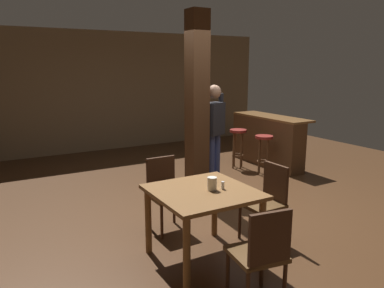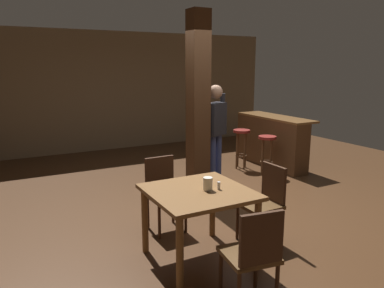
{
  "view_description": "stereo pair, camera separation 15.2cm",
  "coord_description": "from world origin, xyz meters",
  "px_view_note": "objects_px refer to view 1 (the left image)",
  "views": [
    {
      "loc": [
        -2.9,
        -4.29,
        2.01
      ],
      "look_at": [
        -0.38,
        0.1,
        0.94
      ],
      "focal_mm": 35.0,
      "sensor_mm": 36.0,
      "label": 1
    },
    {
      "loc": [
        -2.77,
        -4.37,
        2.01
      ],
      "look_at": [
        -0.38,
        0.1,
        0.94
      ],
      "focal_mm": 35.0,
      "sensor_mm": 36.0,
      "label": 2
    }
  ],
  "objects_px": {
    "napkin_cup": "(212,184)",
    "bar_stool_mid": "(238,140)",
    "bar_stool_near": "(264,146)",
    "chair_south": "(261,252)",
    "standing_person": "(214,131)",
    "salt_shaker": "(223,185)",
    "bar_counter": "(267,140)",
    "dining_table": "(203,201)",
    "chair_north": "(165,190)",
    "chair_east": "(267,199)"
  },
  "relations": [
    {
      "from": "napkin_cup",
      "to": "bar_stool_mid",
      "type": "relative_size",
      "value": 0.17
    },
    {
      "from": "napkin_cup",
      "to": "bar_stool_near",
      "type": "height_order",
      "value": "napkin_cup"
    },
    {
      "from": "chair_south",
      "to": "standing_person",
      "type": "bearing_deg",
      "value": 64.67
    },
    {
      "from": "salt_shaker",
      "to": "bar_stool_near",
      "type": "bearing_deg",
      "value": 42.15
    },
    {
      "from": "bar_counter",
      "to": "standing_person",
      "type": "bearing_deg",
      "value": -154.23
    },
    {
      "from": "dining_table",
      "to": "chair_south",
      "type": "height_order",
      "value": "chair_south"
    },
    {
      "from": "dining_table",
      "to": "napkin_cup",
      "type": "height_order",
      "value": "napkin_cup"
    },
    {
      "from": "standing_person",
      "to": "bar_counter",
      "type": "bearing_deg",
      "value": 25.77
    },
    {
      "from": "chair_north",
      "to": "napkin_cup",
      "type": "xyz_separation_m",
      "value": [
        0.08,
        -0.93,
        0.33
      ]
    },
    {
      "from": "chair_south",
      "to": "napkin_cup",
      "type": "relative_size",
      "value": 6.63
    },
    {
      "from": "chair_north",
      "to": "chair_east",
      "type": "bearing_deg",
      "value": -44.04
    },
    {
      "from": "chair_north",
      "to": "bar_stool_mid",
      "type": "height_order",
      "value": "chair_north"
    },
    {
      "from": "salt_shaker",
      "to": "standing_person",
      "type": "height_order",
      "value": "standing_person"
    },
    {
      "from": "chair_east",
      "to": "bar_stool_mid",
      "type": "xyz_separation_m",
      "value": [
        1.61,
        2.72,
        0.06
      ]
    },
    {
      "from": "chair_south",
      "to": "salt_shaker",
      "type": "height_order",
      "value": "chair_south"
    },
    {
      "from": "standing_person",
      "to": "bar_stool_mid",
      "type": "height_order",
      "value": "standing_person"
    },
    {
      "from": "dining_table",
      "to": "chair_north",
      "type": "bearing_deg",
      "value": 90.09
    },
    {
      "from": "salt_shaker",
      "to": "chair_east",
      "type": "bearing_deg",
      "value": 8.37
    },
    {
      "from": "bar_stool_mid",
      "to": "napkin_cup",
      "type": "bearing_deg",
      "value": -130.85
    },
    {
      "from": "chair_east",
      "to": "salt_shaker",
      "type": "relative_size",
      "value": 11.16
    },
    {
      "from": "dining_table",
      "to": "salt_shaker",
      "type": "distance_m",
      "value": 0.26
    },
    {
      "from": "dining_table",
      "to": "salt_shaker",
      "type": "height_order",
      "value": "salt_shaker"
    },
    {
      "from": "dining_table",
      "to": "bar_counter",
      "type": "bearing_deg",
      "value": 39.99
    },
    {
      "from": "dining_table",
      "to": "bar_counter",
      "type": "height_order",
      "value": "bar_counter"
    },
    {
      "from": "salt_shaker",
      "to": "bar_stool_near",
      "type": "relative_size",
      "value": 0.11
    },
    {
      "from": "bar_stool_near",
      "to": "bar_counter",
      "type": "bearing_deg",
      "value": 44.56
    },
    {
      "from": "chair_south",
      "to": "chair_east",
      "type": "bearing_deg",
      "value": 46.93
    },
    {
      "from": "chair_east",
      "to": "bar_stool_near",
      "type": "relative_size",
      "value": 1.21
    },
    {
      "from": "napkin_cup",
      "to": "bar_counter",
      "type": "relative_size",
      "value": 0.07
    },
    {
      "from": "napkin_cup",
      "to": "chair_south",
      "type": "bearing_deg",
      "value": -95.07
    },
    {
      "from": "salt_shaker",
      "to": "bar_counter",
      "type": "bearing_deg",
      "value": 42.57
    },
    {
      "from": "standing_person",
      "to": "bar_stool_near",
      "type": "height_order",
      "value": "standing_person"
    },
    {
      "from": "napkin_cup",
      "to": "chair_east",
      "type": "bearing_deg",
      "value": 4.99
    },
    {
      "from": "dining_table",
      "to": "standing_person",
      "type": "relative_size",
      "value": 0.58
    },
    {
      "from": "bar_stool_mid",
      "to": "bar_stool_near",
      "type": "bearing_deg",
      "value": -76.62
    },
    {
      "from": "bar_counter",
      "to": "salt_shaker",
      "type": "bearing_deg",
      "value": -137.43
    },
    {
      "from": "dining_table",
      "to": "napkin_cup",
      "type": "relative_size",
      "value": 7.41
    },
    {
      "from": "chair_north",
      "to": "napkin_cup",
      "type": "height_order",
      "value": "napkin_cup"
    },
    {
      "from": "standing_person",
      "to": "chair_south",
      "type": "bearing_deg",
      "value": -115.33
    },
    {
      "from": "chair_north",
      "to": "chair_south",
      "type": "height_order",
      "value": "same"
    },
    {
      "from": "dining_table",
      "to": "chair_south",
      "type": "relative_size",
      "value": 1.12
    },
    {
      "from": "napkin_cup",
      "to": "bar_stool_mid",
      "type": "distance_m",
      "value": 3.7
    },
    {
      "from": "chair_south",
      "to": "salt_shaker",
      "type": "relative_size",
      "value": 11.16
    },
    {
      "from": "dining_table",
      "to": "chair_north",
      "type": "distance_m",
      "value": 0.9
    },
    {
      "from": "chair_north",
      "to": "salt_shaker",
      "type": "height_order",
      "value": "chair_north"
    },
    {
      "from": "bar_counter",
      "to": "chair_east",
      "type": "bearing_deg",
      "value": -130.87
    },
    {
      "from": "dining_table",
      "to": "napkin_cup",
      "type": "distance_m",
      "value": 0.21
    },
    {
      "from": "napkin_cup",
      "to": "bar_counter",
      "type": "xyz_separation_m",
      "value": [
        3.06,
        2.68,
        -0.32
      ]
    },
    {
      "from": "chair_north",
      "to": "salt_shaker",
      "type": "bearing_deg",
      "value": -78.53
    },
    {
      "from": "chair_east",
      "to": "standing_person",
      "type": "relative_size",
      "value": 0.52
    }
  ]
}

